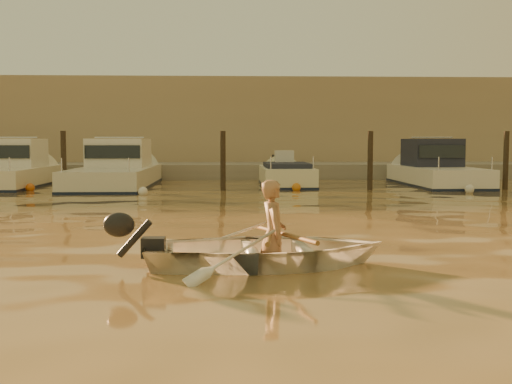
{
  "coord_description": "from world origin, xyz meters",
  "views": [
    {
      "loc": [
        -0.03,
        -7.79,
        1.66
      ],
      "look_at": [
        0.47,
        3.64,
        0.75
      ],
      "focal_mm": 45.0,
      "sensor_mm": 36.0,
      "label": 1
    }
  ],
  "objects_px": {
    "dinghy": "(266,250)",
    "moored_boat_1": "(11,169)",
    "person": "(273,234)",
    "waterfront_building": "(228,127)",
    "moored_boat_4": "(436,169)",
    "moored_boat_2": "(116,169)",
    "moored_boat_3": "(286,180)"
  },
  "relations": [
    {
      "from": "dinghy",
      "to": "moored_boat_1",
      "type": "xyz_separation_m",
      "value": [
        -8.44,
        15.36,
        0.41
      ]
    },
    {
      "from": "dinghy",
      "to": "moored_boat_1",
      "type": "relative_size",
      "value": 0.48
    },
    {
      "from": "person",
      "to": "waterfront_building",
      "type": "distance_m",
      "value": 26.43
    },
    {
      "from": "waterfront_building",
      "to": "moored_boat_4",
      "type": "bearing_deg",
      "value": -54.61
    },
    {
      "from": "person",
      "to": "moored_boat_4",
      "type": "height_order",
      "value": "moored_boat_4"
    },
    {
      "from": "person",
      "to": "moored_boat_4",
      "type": "xyz_separation_m",
      "value": [
        7.25,
        15.35,
        0.2
      ]
    },
    {
      "from": "moored_boat_1",
      "to": "waterfront_building",
      "type": "height_order",
      "value": "waterfront_building"
    },
    {
      "from": "moored_boat_1",
      "to": "moored_boat_2",
      "type": "relative_size",
      "value": 0.78
    },
    {
      "from": "moored_boat_3",
      "to": "waterfront_building",
      "type": "relative_size",
      "value": 0.12
    },
    {
      "from": "moored_boat_4",
      "to": "dinghy",
      "type": "bearing_deg",
      "value": -115.56
    },
    {
      "from": "moored_boat_2",
      "to": "moored_boat_4",
      "type": "xyz_separation_m",
      "value": [
        11.96,
        0.0,
        0.0
      ]
    },
    {
      "from": "moored_boat_4",
      "to": "person",
      "type": "bearing_deg",
      "value": -115.27
    },
    {
      "from": "person",
      "to": "moored_boat_3",
      "type": "relative_size",
      "value": 0.27
    },
    {
      "from": "moored_boat_4",
      "to": "moored_boat_1",
      "type": "bearing_deg",
      "value": 180.0
    },
    {
      "from": "moored_boat_3",
      "to": "waterfront_building",
      "type": "height_order",
      "value": "waterfront_building"
    },
    {
      "from": "dinghy",
      "to": "moored_boat_2",
      "type": "distance_m",
      "value": 16.05
    },
    {
      "from": "moored_boat_1",
      "to": "moored_boat_4",
      "type": "xyz_separation_m",
      "value": [
        15.78,
        0.0,
        0.0
      ]
    },
    {
      "from": "moored_boat_1",
      "to": "moored_boat_4",
      "type": "height_order",
      "value": "same"
    },
    {
      "from": "dinghy",
      "to": "moored_boat_1",
      "type": "bearing_deg",
      "value": 23.86
    },
    {
      "from": "dinghy",
      "to": "moored_boat_3",
      "type": "bearing_deg",
      "value": -11.11
    },
    {
      "from": "person",
      "to": "moored_boat_2",
      "type": "relative_size",
      "value": 0.17
    },
    {
      "from": "moored_boat_1",
      "to": "moored_boat_2",
      "type": "distance_m",
      "value": 3.82
    },
    {
      "from": "moored_boat_3",
      "to": "waterfront_building",
      "type": "distance_m",
      "value": 11.41
    },
    {
      "from": "moored_boat_2",
      "to": "person",
      "type": "bearing_deg",
      "value": -72.92
    },
    {
      "from": "moored_boat_3",
      "to": "moored_boat_4",
      "type": "distance_m",
      "value": 5.69
    },
    {
      "from": "dinghy",
      "to": "moored_boat_4",
      "type": "distance_m",
      "value": 17.03
    },
    {
      "from": "moored_boat_1",
      "to": "person",
      "type": "bearing_deg",
      "value": -60.92
    },
    {
      "from": "moored_boat_2",
      "to": "waterfront_building",
      "type": "bearing_deg",
      "value": 69.34
    },
    {
      "from": "moored_boat_1",
      "to": "moored_boat_4",
      "type": "bearing_deg",
      "value": 0.0
    },
    {
      "from": "dinghy",
      "to": "moored_boat_2",
      "type": "bearing_deg",
      "value": 11.81
    },
    {
      "from": "person",
      "to": "moored_boat_2",
      "type": "distance_m",
      "value": 16.06
    },
    {
      "from": "moored_boat_3",
      "to": "moored_boat_4",
      "type": "relative_size",
      "value": 0.77
    }
  ]
}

